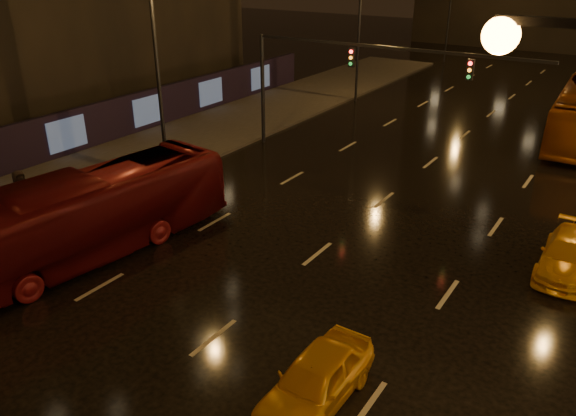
{
  "coord_description": "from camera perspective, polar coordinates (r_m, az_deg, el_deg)",
  "views": [
    {
      "loc": [
        9.16,
        -6.01,
        10.31
      ],
      "look_at": [
        -0.19,
        8.28,
        2.5
      ],
      "focal_mm": 35.0,
      "sensor_mm": 36.0,
      "label": 1
    }
  ],
  "objects": [
    {
      "name": "ground",
      "position": [
        29.44,
        12.94,
        3.42
      ],
      "size": [
        140.0,
        140.0,
        0.0
      ],
      "primitive_type": "plane",
      "color": "black",
      "rests_on": "ground"
    },
    {
      "name": "sidewalk_left",
      "position": [
        32.55,
        -13.3,
        5.57
      ],
      "size": [
        7.0,
        70.0,
        0.15
      ],
      "primitive_type": "cube",
      "color": "#38332D",
      "rests_on": "ground"
    },
    {
      "name": "hoarding_left",
      "position": [
        33.18,
        -21.73,
        6.97
      ],
      "size": [
        0.3,
        46.0,
        2.5
      ],
      "primitive_type": "cube",
      "color": "black",
      "rests_on": "ground"
    },
    {
      "name": "traffic_signal",
      "position": [
        30.16,
        4.59,
        13.84
      ],
      "size": [
        15.31,
        0.32,
        6.2
      ],
      "color": "black",
      "rests_on": "ground"
    },
    {
      "name": "bus_red",
      "position": [
        21.58,
        -19.8,
        -0.8
      ],
      "size": [
        4.01,
        11.65,
        3.18
      ],
      "primitive_type": "imported",
      "rotation": [
        0.0,
        0.0,
        -0.12
      ],
      "color": "#5A0C0F",
      "rests_on": "ground"
    },
    {
      "name": "taxi_near",
      "position": [
        14.5,
        2.83,
        -17.07
      ],
      "size": [
        1.66,
        4.01,
        1.36
      ],
      "primitive_type": "imported",
      "rotation": [
        0.0,
        0.0,
        -0.01
      ],
      "color": "orange",
      "rests_on": "ground"
    },
    {
      "name": "taxi_far",
      "position": [
        22.03,
        26.64,
        -4.32
      ],
      "size": [
        1.81,
        4.37,
        1.26
      ],
      "primitive_type": "imported",
      "rotation": [
        0.0,
        0.0,
        0.01
      ],
      "color": "orange",
      "rests_on": "ground"
    },
    {
      "name": "pedestrian_c",
      "position": [
        26.05,
        -25.45,
        1.44
      ],
      "size": [
        0.71,
        1.01,
        1.95
      ],
      "primitive_type": "imported",
      "rotation": [
        0.0,
        0.0,
        1.47
      ],
      "color": "black",
      "rests_on": "sidewalk_left"
    }
  ]
}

